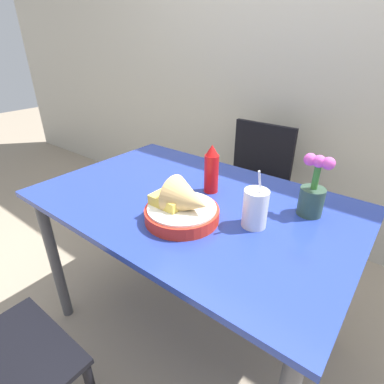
% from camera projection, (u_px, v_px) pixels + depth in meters
% --- Properties ---
extents(ground_plane, '(12.00, 12.00, 0.00)m').
position_uv_depth(ground_plane, '(192.00, 325.00, 1.55)').
color(ground_plane, gray).
extents(wall_window, '(7.00, 0.06, 2.60)m').
position_uv_depth(wall_window, '(312.00, 42.00, 1.76)').
color(wall_window, '#B7B2A3').
rests_on(wall_window, ground_plane).
extents(dining_table, '(1.27, 0.82, 0.74)m').
position_uv_depth(dining_table, '(192.00, 219.00, 1.25)').
color(dining_table, '#233893').
rests_on(dining_table, ground_plane).
extents(chair_far_window, '(0.40, 0.40, 0.85)m').
position_uv_depth(chair_far_window, '(254.00, 179.00, 1.93)').
color(chair_far_window, black).
rests_on(chair_far_window, ground_plane).
extents(food_basket, '(0.26, 0.26, 0.16)m').
position_uv_depth(food_basket, '(184.00, 207.00, 1.04)').
color(food_basket, red).
rests_on(food_basket, dining_table).
extents(ketchup_bottle, '(0.06, 0.06, 0.21)m').
position_uv_depth(ketchup_bottle, '(211.00, 170.00, 1.23)').
color(ketchup_bottle, red).
rests_on(ketchup_bottle, dining_table).
extents(drink_cup, '(0.09, 0.09, 0.22)m').
position_uv_depth(drink_cup, '(255.00, 210.00, 1.01)').
color(drink_cup, silver).
rests_on(drink_cup, dining_table).
extents(flower_vase, '(0.10, 0.09, 0.23)m').
position_uv_depth(flower_vase, '(313.00, 192.00, 1.07)').
color(flower_vase, '#2D4738').
rests_on(flower_vase, dining_table).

